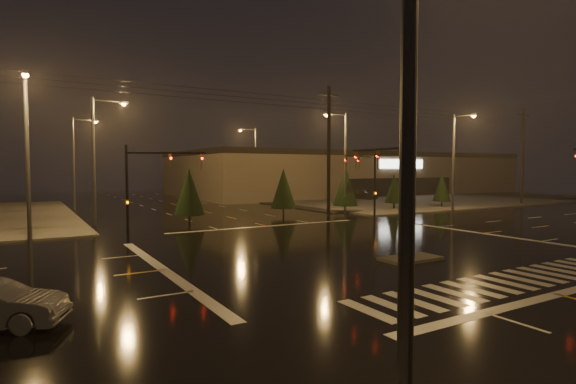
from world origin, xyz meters
The scene contains 26 objects.
ground centered at (0.00, 0.00, 0.00)m, with size 140.00×140.00×0.00m, color black.
sidewalk_ne centered at (30.00, 30.00, 0.06)m, with size 36.00×36.00×0.12m, color #494641.
median_island centered at (0.00, -4.00, 0.07)m, with size 3.00×1.60×0.15m, color #494641.
crosswalk centered at (0.00, -9.00, 0.01)m, with size 15.00×2.60×0.01m, color beige.
stop_bar_near centered at (0.00, -11.00, 0.01)m, with size 16.00×0.50×0.01m, color beige.
stop_bar_far centered at (0.00, 11.00, 0.01)m, with size 16.00×0.50×0.01m, color beige.
parking_lot centered at (35.00, 28.00, 0.04)m, with size 50.00×24.00×0.08m, color black.
retail_building centered at (35.00, 45.99, 3.84)m, with size 60.20×28.30×7.20m.
signal_mast_median centered at (0.00, -3.07, 3.75)m, with size 0.25×4.59×6.00m.
signal_mast_ne centered at (9.50, 10.14, 3.79)m, with size 4.84×1.86×6.00m.
signal_mast_nw centered at (-9.50, 10.14, 3.79)m, with size 4.84×1.86×6.00m.
streetlight_0 centered at (-11.18, -15.00, 5.80)m, with size 2.77×0.32×10.00m.
streetlight_1 centered at (-11.18, 18.00, 5.80)m, with size 2.77×0.32×10.00m.
streetlight_2 centered at (-11.18, 34.00, 5.80)m, with size 2.77×0.32×10.00m.
streetlight_3 centered at (11.18, 16.00, 5.80)m, with size 2.77×0.32×10.00m.
streetlight_4 centered at (11.18, 36.00, 5.80)m, with size 2.77×0.32×10.00m.
streetlight_5 centered at (-16.00, 11.18, 5.80)m, with size 0.32×2.77×10.00m.
streetlight_6 centered at (22.00, 11.18, 5.80)m, with size 0.32×2.77×10.00m.
utility_pole_1 centered at (8.00, 14.00, 6.13)m, with size 2.20×0.32×12.00m.
utility_pole_2 centered at (38.00, 14.00, 6.13)m, with size 2.20×0.32×12.00m.
conifer_0 centered at (12.04, 16.66, 2.67)m, with size 2.52×2.52×4.64m.
conifer_1 centered at (18.93, 16.86, 2.29)m, with size 2.04×2.04×3.89m.
conifer_2 centered at (25.37, 15.80, 2.30)m, with size 2.05×2.05×3.90m.
conifer_3 centered at (-4.66, 15.75, 2.63)m, with size 2.47×2.47×4.56m.
conifer_4 centered at (5.11, 17.31, 2.60)m, with size 2.44×2.44×4.50m.
car_parked centered at (25.66, 30.39, 0.81)m, with size 1.92×4.77×1.63m, color black.
Camera 1 is at (-16.26, -19.68, 4.48)m, focal length 28.00 mm.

